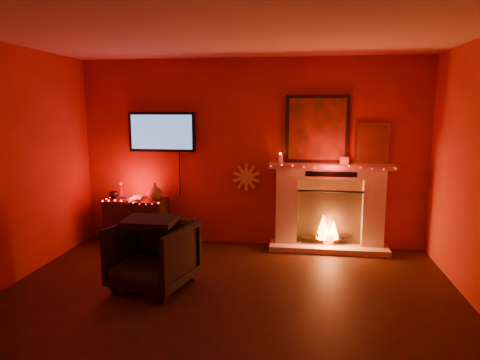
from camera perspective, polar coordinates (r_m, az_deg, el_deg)
The scene contains 6 objects.
room at distance 3.77m, azimuth -3.26°, elevation -0.20°, with size 5.00×5.00×5.00m.
fireplace at distance 6.17m, azimuth 11.77°, elevation -2.52°, with size 1.72×0.40×2.18m.
tv at distance 6.43m, azimuth -10.35°, elevation 6.30°, with size 1.00×0.07×1.24m.
sunburst_clock at distance 6.25m, azimuth 0.84°, elevation 0.39°, with size 0.40×0.03×0.40m.
console_table at distance 6.57m, azimuth -13.54°, elevation -5.06°, with size 0.87×0.56×0.91m.
armchair at distance 4.93m, azimuth -11.53°, elevation -9.80°, with size 0.80×0.82×0.75m, color black.
Camera 1 is at (0.74, -3.64, 1.98)m, focal length 32.00 mm.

